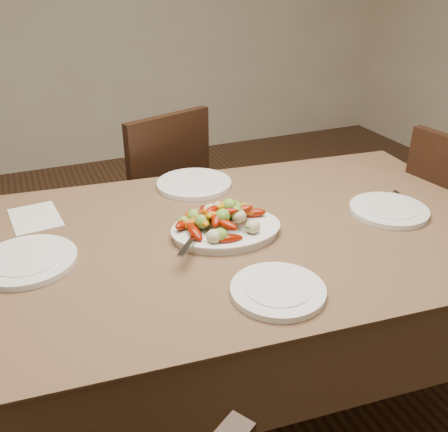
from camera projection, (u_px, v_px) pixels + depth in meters
name	position (u px, v px, depth m)	size (l,w,h in m)	color
floor	(297.00, 418.00, 1.87)	(6.00, 6.00, 0.00)	#371F10
dining_table	(224.00, 328.00, 1.75)	(1.84, 1.04, 0.76)	brown
chair_far	(149.00, 202.00, 2.43)	(0.42, 0.42, 0.95)	black
serving_platter	(226.00, 231.00, 1.56)	(0.33, 0.25, 0.02)	white
roasted_vegetables	(226.00, 215.00, 1.53)	(0.27, 0.19, 0.09)	#771102
serving_spoon	(209.00, 229.00, 1.49)	(0.28, 0.06, 0.03)	#9EA0A8
plate_left	(27.00, 261.00, 1.41)	(0.28, 0.28, 0.02)	white
plate_right	(389.00, 210.00, 1.70)	(0.26, 0.26, 0.02)	white
plate_far	(194.00, 184.00, 1.90)	(0.28, 0.28, 0.02)	white
plate_near	(278.00, 291.00, 1.28)	(0.25, 0.25, 0.02)	white
menu_card	(35.00, 218.00, 1.67)	(0.15, 0.21, 0.00)	silver
table_knife	(411.00, 204.00, 1.75)	(0.02, 0.20, 0.01)	#9EA0A8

